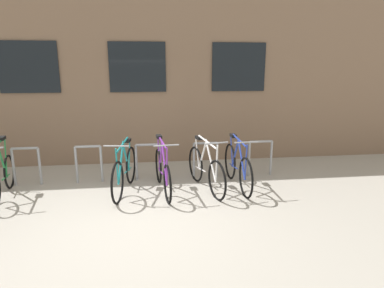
% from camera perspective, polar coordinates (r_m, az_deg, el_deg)
% --- Properties ---
extents(ground_plane, '(42.00, 42.00, 0.00)m').
position_cam_1_polar(ground_plane, '(5.20, -9.83, -13.25)').
color(ground_plane, '#9E998E').
extents(storefront_building, '(28.00, 6.49, 4.78)m').
position_cam_1_polar(storefront_building, '(11.07, -8.89, 13.62)').
color(storefront_building, '#7A604C').
rests_on(storefront_building, ground).
extents(bike_rack, '(6.54, 0.05, 0.78)m').
position_cam_1_polar(bike_rack, '(6.84, -12.69, -2.59)').
color(bike_rack, gray).
rests_on(bike_rack, ground).
extents(bicycle_white, '(0.55, 1.75, 1.05)m').
position_cam_1_polar(bicycle_white, '(6.27, 2.37, -4.43)').
color(bicycle_white, black).
rests_on(bicycle_white, ground).
extents(bicycle_green, '(0.44, 1.66, 1.08)m').
position_cam_1_polar(bicycle_green, '(6.83, -30.35, -4.96)').
color(bicycle_green, black).
rests_on(bicycle_green, ground).
extents(bicycle_blue, '(0.44, 1.83, 1.04)m').
position_cam_1_polar(bicycle_blue, '(6.46, 7.94, -3.95)').
color(bicycle_blue, black).
rests_on(bicycle_blue, ground).
extents(bicycle_purple, '(0.44, 1.79, 1.04)m').
position_cam_1_polar(bicycle_purple, '(6.20, -5.18, -4.77)').
color(bicycle_purple, black).
rests_on(bicycle_purple, ground).
extents(bicycle_teal, '(0.46, 1.78, 1.03)m').
position_cam_1_polar(bicycle_teal, '(6.28, -11.70, -4.63)').
color(bicycle_teal, black).
rests_on(bicycle_teal, ground).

